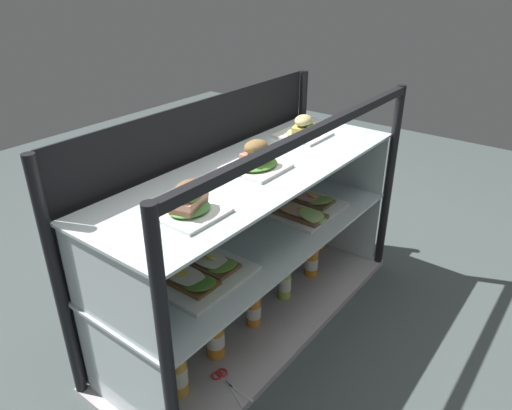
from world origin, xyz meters
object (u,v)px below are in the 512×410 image
(juice_bottle_back_right, at_px, (254,306))
(orange_fruit_beside_bottles, at_px, (318,245))
(open_sandwich_tray_far_right, at_px, (198,272))
(plated_roll_sandwich_center, at_px, (303,129))
(juice_bottle_front_left_end, at_px, (215,338))
(plated_roll_sandwich_near_left_corner, at_px, (257,160))
(juice_bottle_front_right_end, at_px, (177,372))
(juice_bottle_back_left, at_px, (311,260))
(kitchen_scissors, at_px, (224,379))
(open_sandwich_tray_near_left_corner, at_px, (303,206))
(juice_bottle_front_second, at_px, (285,280))
(plated_roll_sandwich_left_of_center, at_px, (189,203))

(juice_bottle_back_right, bearing_deg, orange_fruit_beside_bottles, 6.95)
(open_sandwich_tray_far_right, bearing_deg, plated_roll_sandwich_center, 4.48)
(juice_bottle_front_left_end, xyz_separation_m, juice_bottle_back_right, (0.23, -0.01, 0.01))
(plated_roll_sandwich_center, xyz_separation_m, open_sandwich_tray_far_right, (-0.76, -0.06, -0.32))
(plated_roll_sandwich_near_left_corner, distance_m, juice_bottle_front_right_end, 0.81)
(juice_bottle_back_left, distance_m, kitchen_scissors, 0.79)
(plated_roll_sandwich_near_left_corner, distance_m, juice_bottle_back_left, 0.76)
(juice_bottle_front_left_end, bearing_deg, open_sandwich_tray_far_right, 142.11)
(juice_bottle_back_left, height_order, orange_fruit_beside_bottles, juice_bottle_back_left)
(open_sandwich_tray_far_right, distance_m, juice_bottle_back_right, 0.41)
(open_sandwich_tray_near_left_corner, distance_m, orange_fruit_beside_bottles, 0.47)
(open_sandwich_tray_near_left_corner, distance_m, juice_bottle_front_left_end, 0.70)
(juice_bottle_front_right_end, xyz_separation_m, juice_bottle_front_second, (0.69, 0.01, -0.00))
(plated_roll_sandwich_center, distance_m, juice_bottle_back_right, 0.80)
(juice_bottle_front_second, distance_m, kitchen_scissors, 0.56)
(juice_bottle_front_second, bearing_deg, plated_roll_sandwich_left_of_center, -177.61)
(open_sandwich_tray_far_right, relative_size, orange_fruit_beside_bottles, 4.90)
(plated_roll_sandwich_left_of_center, distance_m, juice_bottle_back_right, 0.73)
(plated_roll_sandwich_left_of_center, distance_m, juice_bottle_front_right_end, 0.64)
(plated_roll_sandwich_center, height_order, juice_bottle_back_left, plated_roll_sandwich_center)
(plated_roll_sandwich_center, bearing_deg, juice_bottle_front_second, -159.17)
(juice_bottle_front_right_end, distance_m, juice_bottle_back_left, 0.92)
(plated_roll_sandwich_left_of_center, relative_size, open_sandwich_tray_near_left_corner, 0.58)
(plated_roll_sandwich_near_left_corner, distance_m, open_sandwich_tray_near_left_corner, 0.46)
(open_sandwich_tray_far_right, height_order, juice_bottle_front_left_end, open_sandwich_tray_far_right)
(open_sandwich_tray_far_right, distance_m, juice_bottle_back_left, 0.81)
(plated_roll_sandwich_near_left_corner, bearing_deg, juice_bottle_front_left_end, -175.92)
(juice_bottle_front_second, xyz_separation_m, juice_bottle_back_left, (0.23, -0.00, -0.02))
(juice_bottle_front_left_end, xyz_separation_m, orange_fruit_beside_bottles, (0.90, 0.07, -0.05))
(open_sandwich_tray_near_left_corner, bearing_deg, plated_roll_sandwich_center, 38.69)
(plated_roll_sandwich_left_of_center, relative_size, juice_bottle_front_right_end, 0.80)
(juice_bottle_front_right_end, bearing_deg, juice_bottle_front_left_end, 4.58)
(juice_bottle_front_second, bearing_deg, plated_roll_sandwich_near_left_corner, 170.63)
(open_sandwich_tray_near_left_corner, relative_size, orange_fruit_beside_bottles, 4.90)
(kitchen_scissors, bearing_deg, plated_roll_sandwich_center, 13.96)
(plated_roll_sandwich_center, relative_size, open_sandwich_tray_near_left_corner, 0.61)
(juice_bottle_back_left, bearing_deg, plated_roll_sandwich_center, 75.66)
(juice_bottle_back_right, height_order, orange_fruit_beside_bottles, juice_bottle_back_right)
(kitchen_scissors, bearing_deg, juice_bottle_front_left_end, 54.39)
(open_sandwich_tray_near_left_corner, bearing_deg, kitchen_scissors, -170.45)
(plated_roll_sandwich_near_left_corner, height_order, juice_bottle_front_second, plated_roll_sandwich_near_left_corner)
(juice_bottle_back_right, xyz_separation_m, juice_bottle_back_left, (0.47, 0.00, -0.02))
(juice_bottle_back_right, height_order, juice_bottle_back_left, juice_bottle_back_right)
(juice_bottle_back_right, bearing_deg, plated_roll_sandwich_near_left_corner, 26.24)
(juice_bottle_front_left_end, height_order, juice_bottle_back_right, juice_bottle_back_right)
(orange_fruit_beside_bottles, relative_size, kitchen_scissors, 0.34)
(plated_roll_sandwich_near_left_corner, bearing_deg, juice_bottle_back_left, -4.25)
(open_sandwich_tray_near_left_corner, bearing_deg, plated_roll_sandwich_left_of_center, -176.90)
(open_sandwich_tray_near_left_corner, xyz_separation_m, juice_bottle_front_second, (-0.15, -0.02, -0.31))
(open_sandwich_tray_near_left_corner, bearing_deg, open_sandwich_tray_far_right, 178.09)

